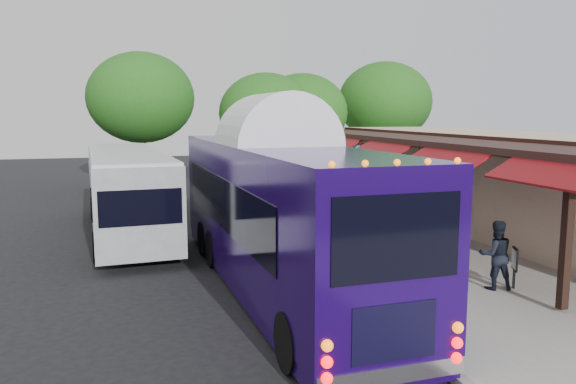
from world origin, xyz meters
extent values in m
plane|color=black|center=(0.00, 0.00, 0.00)|extent=(90.00, 90.00, 0.00)
cube|color=#9E9B93|center=(5.00, 4.00, 0.07)|extent=(10.00, 40.00, 0.15)
cube|color=gray|center=(0.05, 4.00, 0.07)|extent=(0.20, 40.00, 0.16)
cube|color=#C5AC88|center=(8.50, 4.00, 1.80)|extent=(5.00, 20.00, 3.60)
cube|color=black|center=(5.98, 4.00, 3.30)|extent=(0.06, 20.00, 0.60)
cube|color=#331E19|center=(4.90, 4.00, 3.40)|extent=(2.60, 20.00, 0.18)
cube|color=black|center=(3.78, -4.00, 1.80)|extent=(0.18, 0.18, 3.16)
cube|color=maroon|center=(3.35, -4.00, 3.15)|extent=(1.00, 3.20, 0.57)
cube|color=black|center=(3.78, 0.00, 1.80)|extent=(0.18, 0.18, 3.16)
cube|color=maroon|center=(3.35, 0.00, 3.15)|extent=(1.00, 3.20, 0.57)
cube|color=black|center=(3.78, 4.00, 1.80)|extent=(0.18, 0.18, 3.16)
cube|color=maroon|center=(3.35, 4.00, 3.15)|extent=(1.00, 3.20, 0.57)
cube|color=black|center=(3.78, 8.00, 1.80)|extent=(0.18, 0.18, 3.16)
cube|color=maroon|center=(3.35, 8.00, 3.15)|extent=(1.00, 3.20, 0.57)
cube|color=black|center=(3.78, 12.00, 1.80)|extent=(0.18, 0.18, 3.16)
cube|color=maroon|center=(3.35, 12.00, 3.15)|extent=(1.00, 3.20, 0.57)
sphere|color=#195E8B|center=(4.20, -2.00, 2.88)|extent=(0.26, 0.26, 0.26)
sphere|color=#195E8B|center=(4.20, 3.00, 2.88)|extent=(0.26, 0.26, 0.26)
sphere|color=#195E8B|center=(4.20, 8.00, 2.88)|extent=(0.26, 0.26, 0.26)
cube|color=#1C064C|center=(-1.45, -0.21, 2.01)|extent=(3.00, 11.98, 3.12)
cube|color=#1C064C|center=(-1.45, -0.21, 0.30)|extent=(2.94, 11.86, 0.35)
ellipsoid|color=white|center=(-1.45, -0.21, 3.55)|extent=(2.99, 11.74, 0.56)
cube|color=black|center=(-1.45, -6.17, 2.53)|extent=(2.07, 0.11, 1.29)
cube|color=silver|center=(-1.45, -6.10, 0.42)|extent=(2.48, 0.28, 0.28)
sphere|color=#FF0C0C|center=(-2.53, -6.19, 0.67)|extent=(0.18, 0.18, 0.18)
sphere|color=#FF0C0C|center=(-0.37, -6.19, 0.67)|extent=(0.18, 0.18, 0.18)
cylinder|color=black|center=(-2.59, -4.73, 0.52)|extent=(0.34, 1.04, 1.03)
cylinder|color=black|center=(-0.31, -4.73, 0.52)|extent=(0.34, 1.04, 1.03)
cylinder|color=black|center=(-2.59, 3.59, 0.52)|extent=(0.34, 1.04, 1.03)
cylinder|color=black|center=(-0.31, 3.59, 0.52)|extent=(0.34, 1.04, 1.03)
cube|color=gray|center=(-5.01, 7.34, 1.62)|extent=(3.15, 11.26, 2.56)
cube|color=black|center=(-6.23, 7.34, 1.84)|extent=(0.66, 9.43, 0.97)
cube|color=black|center=(-3.79, 7.34, 1.84)|extent=(0.66, 9.43, 0.97)
cube|color=silver|center=(-5.01, 7.34, 2.94)|extent=(3.08, 11.03, 0.10)
cylinder|color=black|center=(-6.12, 3.45, 0.46)|extent=(0.33, 0.94, 0.93)
cylinder|color=black|center=(-3.90, 3.45, 0.46)|extent=(0.33, 0.94, 0.93)
cylinder|color=black|center=(-6.12, 10.68, 0.46)|extent=(0.33, 0.94, 0.93)
cylinder|color=black|center=(-3.90, 10.68, 0.46)|extent=(0.33, 0.94, 0.93)
imported|color=black|center=(1.57, 2.08, 0.91)|extent=(0.60, 0.43, 1.52)
imported|color=black|center=(3.40, -2.24, 0.98)|extent=(0.94, 0.81, 1.66)
imported|color=black|center=(2.06, 8.17, 0.94)|extent=(0.96, 0.90, 1.59)
imported|color=black|center=(3.40, 10.58, 0.99)|extent=(1.19, 0.83, 1.69)
cube|color=black|center=(3.86, -2.35, 0.65)|extent=(0.07, 0.07, 1.00)
cube|color=black|center=(3.86, -2.35, 0.87)|extent=(0.22, 0.43, 0.54)
cube|color=white|center=(3.83, -2.35, 0.87)|extent=(0.17, 0.35, 0.45)
cylinder|color=#382314|center=(2.26, 16.04, 1.46)|extent=(0.36, 0.36, 2.92)
ellipsoid|color=#235A16|center=(2.26, 16.04, 4.32)|extent=(5.05, 5.05, 4.29)
cylinder|color=#382314|center=(4.60, 17.01, 1.48)|extent=(0.36, 0.36, 2.96)
ellipsoid|color=#235A16|center=(4.60, 17.01, 4.37)|extent=(5.11, 5.11, 4.34)
cylinder|color=#382314|center=(10.80, 19.42, 1.71)|extent=(0.36, 0.36, 3.41)
ellipsoid|color=#235A16|center=(10.80, 19.42, 5.04)|extent=(5.89, 5.89, 5.01)
cylinder|color=#382314|center=(-4.08, 20.11, 1.76)|extent=(0.36, 0.36, 3.52)
ellipsoid|color=#235A16|center=(-4.08, 20.11, 5.20)|extent=(6.08, 6.08, 5.17)
camera|label=1|loc=(-4.91, -13.36, 4.31)|focal=35.00mm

